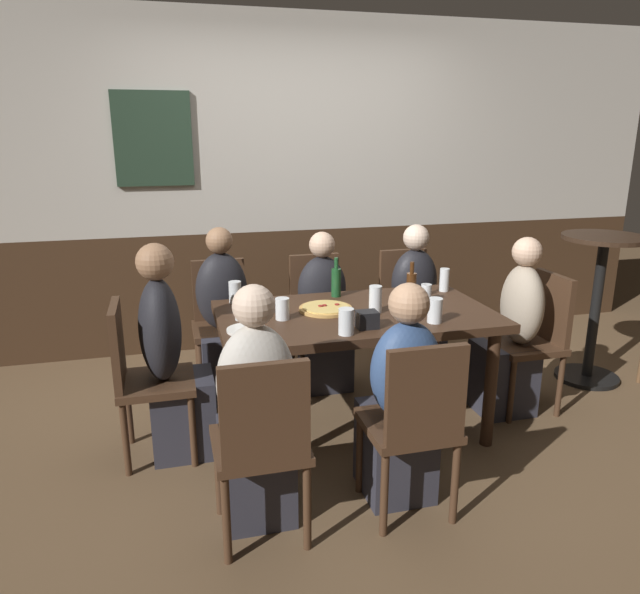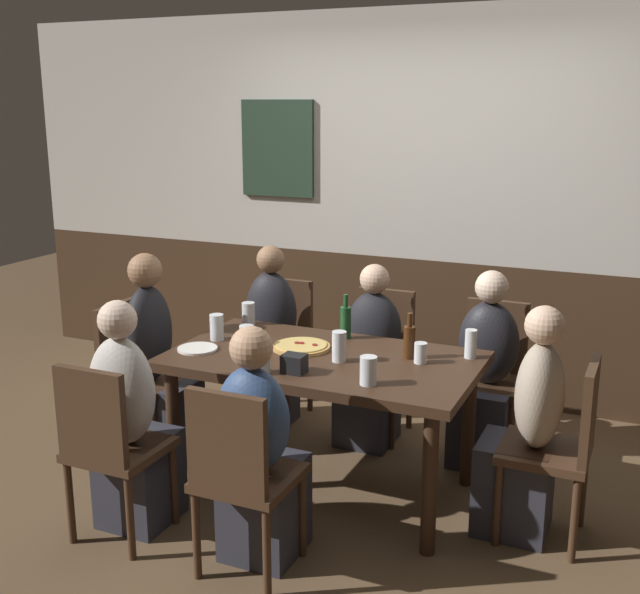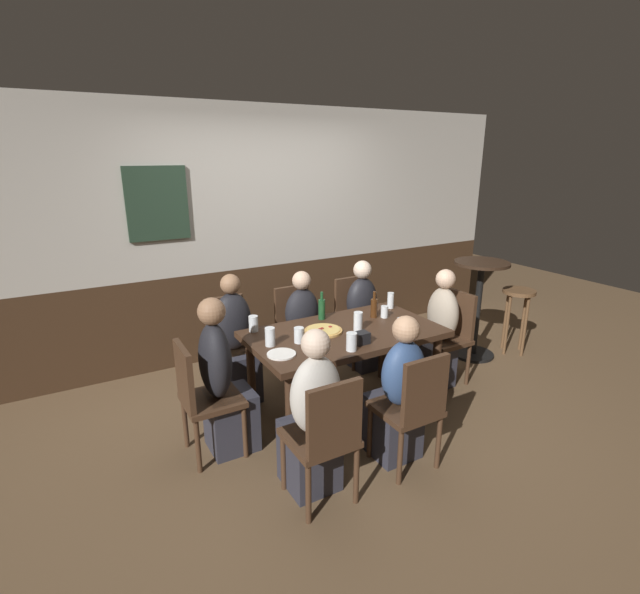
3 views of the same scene
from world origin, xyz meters
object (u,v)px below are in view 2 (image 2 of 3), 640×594
at_px(chair_mid_near, 240,471).
at_px(person_right_far, 485,384).
at_px(chair_right_far, 491,369).
at_px(person_head_east, 526,440).
at_px(highball_clear, 471,346).
at_px(dining_table, 323,372).
at_px(chair_head_east, 562,441).
at_px(tumbler_short, 421,354).
at_px(chair_left_far, 280,340).
at_px(person_left_near, 131,433).
at_px(person_mid_near, 259,463).
at_px(chair_left_near, 109,442).
at_px(beer_glass_half, 339,349).
at_px(beer_bottle_green, 346,321).
at_px(person_mid_far, 370,369).
at_px(pint_glass_amber, 217,328).
at_px(condiment_caddy, 294,364).
at_px(tumbler_water, 247,338).
at_px(plate_white_large, 197,349).
at_px(chair_mid_far, 380,354).
at_px(person_left_far, 268,350).
at_px(beer_bottle_brown, 409,341).
at_px(beer_glass_tall, 248,315).
at_px(pizza, 301,346).
at_px(chair_head_west, 134,370).
at_px(pint_glass_pale, 368,373).
at_px(person_head_west, 157,372).

distance_m(chair_mid_near, person_right_far, 1.70).
relative_size(chair_right_far, person_right_far, 0.80).
distance_m(person_head_east, highball_clear, 0.56).
distance_m(dining_table, chair_head_east, 1.21).
bearing_deg(chair_head_east, dining_table, 180.00).
relative_size(chair_right_far, tumbler_short, 8.46).
xyz_separation_m(chair_left_far, tumbler_short, (1.17, -0.76, 0.29)).
bearing_deg(highball_clear, chair_right_far, 90.20).
distance_m(person_left_near, person_mid_near, 0.69).
xyz_separation_m(chair_left_near, beer_glass_half, (0.79, 0.82, 0.31)).
height_order(chair_right_far, beer_bottle_green, beer_bottle_green).
relative_size(dining_table, chair_right_far, 1.77).
height_order(person_mid_near, person_mid_far, person_mid_near).
height_order(pint_glass_amber, beer_glass_half, beer_glass_half).
xyz_separation_m(chair_head_east, condiment_caddy, (-1.23, -0.28, 0.29)).
relative_size(person_mid_far, condiment_caddy, 9.81).
bearing_deg(person_head_east, person_mid_near, -146.04).
distance_m(person_right_far, tumbler_water, 1.37).
relative_size(person_right_far, tumbler_water, 9.20).
relative_size(chair_mid_near, beer_glass_half, 5.67).
height_order(pint_glass_amber, plate_white_large, pint_glass_amber).
bearing_deg(highball_clear, chair_mid_far, 140.10).
relative_size(chair_right_far, chair_left_far, 1.00).
height_order(chair_mid_far, tumbler_water, chair_mid_far).
distance_m(chair_left_far, person_left_far, 0.16).
distance_m(chair_mid_far, beer_bottle_brown, 0.88).
bearing_deg(beer_glass_tall, plate_white_large, -90.65).
bearing_deg(pizza, chair_head_east, -3.01).
height_order(chair_head_east, tumbler_short, chair_head_east).
xyz_separation_m(chair_head_west, pint_glass_pale, (1.55, -0.29, 0.30)).
bearing_deg(chair_left_near, chair_mid_near, 0.00).
bearing_deg(chair_mid_near, person_right_far, 66.17).
xyz_separation_m(person_head_east, beer_glass_tall, (-1.67, 0.37, 0.33)).
relative_size(person_mid_near, plate_white_large, 5.24).
relative_size(tumbler_short, plate_white_large, 0.50).
bearing_deg(pizza, beer_bottle_brown, 8.57).
distance_m(person_left_far, tumbler_water, 0.83).
xyz_separation_m(chair_mid_near, pint_glass_amber, (-0.65, 0.89, 0.31)).
bearing_deg(tumbler_water, tumbler_short, 8.16).
bearing_deg(person_head_west, person_head_east, 0.00).
height_order(person_left_near, beer_bottle_brown, person_left_near).
bearing_deg(chair_left_far, beer_bottle_brown, -32.79).
distance_m(beer_bottle_brown, plate_white_large, 1.10).
bearing_deg(plate_white_large, beer_bottle_green, 38.99).
bearing_deg(tumbler_water, chair_left_near, -107.17).
bearing_deg(pizza, chair_left_far, 123.86).
height_order(person_head_west, person_left_far, person_head_west).
bearing_deg(person_mid_near, tumbler_short, 58.94).
height_order(chair_head_east, highball_clear, highball_clear).
bearing_deg(person_mid_near, chair_mid_far, 90.00).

